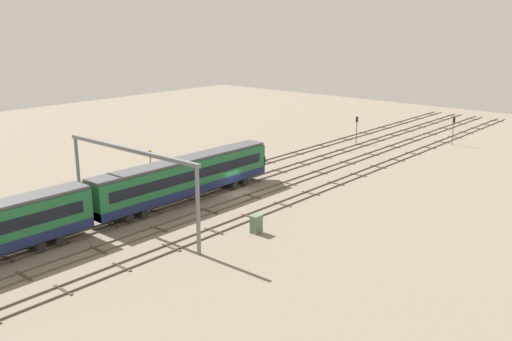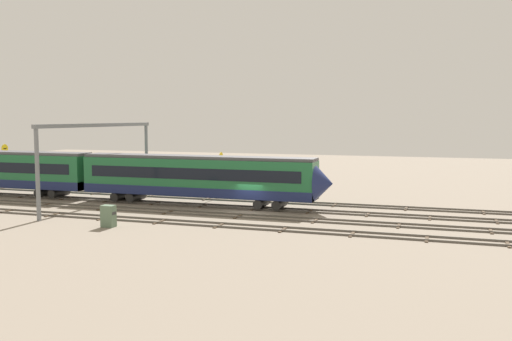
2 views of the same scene
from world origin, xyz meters
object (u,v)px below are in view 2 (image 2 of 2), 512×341
overhead_gantry (100,143)px  speed_sign_near_foreground (5,158)px  relay_cabinet (108,216)px  speed_sign_mid_trackside (221,167)px

overhead_gantry → speed_sign_near_foreground: (-19.81, 8.88, -2.58)m
speed_sign_near_foreground → relay_cabinet: speed_sign_near_foreground is taller
overhead_gantry → relay_cabinet: overhead_gantry is taller
overhead_gantry → speed_sign_near_foreground: overhead_gantry is taller
overhead_gantry → speed_sign_near_foreground: size_ratio=3.53×
speed_sign_near_foreground → relay_cabinet: size_ratio=3.07×
speed_sign_mid_trackside → relay_cabinet: 18.69m
speed_sign_near_foreground → speed_sign_mid_trackside: (29.15, -0.10, -0.31)m
speed_sign_near_foreground → overhead_gantry: bearing=-24.1°
speed_sign_mid_trackside → speed_sign_near_foreground: bearing=179.8°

